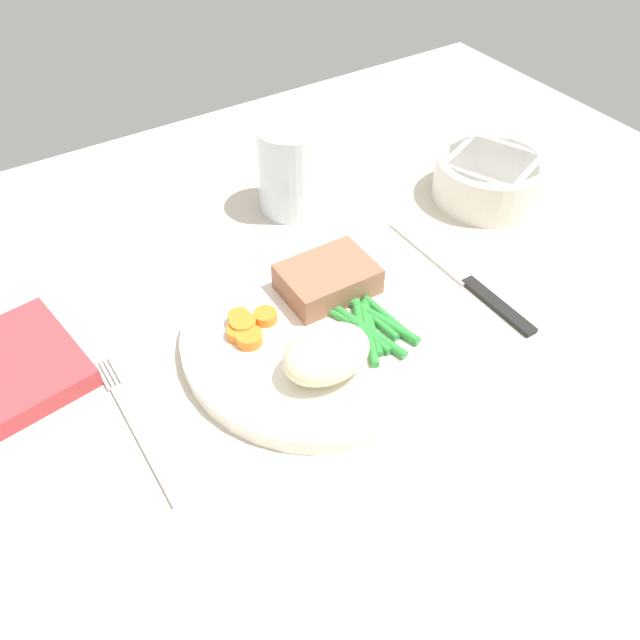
# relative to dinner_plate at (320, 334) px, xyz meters

# --- Properties ---
(dining_table) EXTENTS (1.20, 0.90, 0.02)m
(dining_table) POSITION_rel_dinner_plate_xyz_m (-0.04, 0.00, -0.02)
(dining_table) COLOR beige
(dining_table) RESTS_ON ground
(dinner_plate) EXTENTS (0.25, 0.25, 0.02)m
(dinner_plate) POSITION_rel_dinner_plate_xyz_m (0.00, 0.00, 0.00)
(dinner_plate) COLOR white
(dinner_plate) RESTS_ON dining_table
(meat_portion) EXTENTS (0.09, 0.06, 0.03)m
(meat_portion) POSITION_rel_dinner_plate_xyz_m (0.03, 0.04, 0.02)
(meat_portion) COLOR #936047
(meat_portion) RESTS_ON dinner_plate
(mashed_potatoes) EXTENTS (0.08, 0.06, 0.04)m
(mashed_potatoes) POSITION_rel_dinner_plate_xyz_m (-0.02, -0.04, 0.03)
(mashed_potatoes) COLOR beige
(mashed_potatoes) RESTS_ON dinner_plate
(carrot_slices) EXTENTS (0.05, 0.05, 0.01)m
(carrot_slices) POSITION_rel_dinner_plate_xyz_m (-0.06, 0.03, 0.01)
(carrot_slices) COLOR orange
(carrot_slices) RESTS_ON dinner_plate
(green_beans) EXTENTS (0.05, 0.09, 0.01)m
(green_beans) POSITION_rel_dinner_plate_xyz_m (0.04, -0.02, 0.01)
(green_beans) COLOR #2D8C38
(green_beans) RESTS_ON dinner_plate
(fork) EXTENTS (0.01, 0.17, 0.00)m
(fork) POSITION_rel_dinner_plate_xyz_m (-0.18, -0.00, -0.01)
(fork) COLOR silver
(fork) RESTS_ON dining_table
(knife) EXTENTS (0.02, 0.21, 0.01)m
(knife) POSITION_rel_dinner_plate_xyz_m (0.17, -0.00, -0.01)
(knife) COLOR black
(knife) RESTS_ON dining_table
(water_glass) EXTENTS (0.07, 0.07, 0.10)m
(water_glass) POSITION_rel_dinner_plate_xyz_m (0.09, 0.19, 0.03)
(water_glass) COLOR silver
(water_glass) RESTS_ON dining_table
(salad_bowl) EXTENTS (0.13, 0.13, 0.05)m
(salad_bowl) POSITION_rel_dinner_plate_xyz_m (0.29, 0.09, 0.02)
(salad_bowl) COLOR silver
(salad_bowl) RESTS_ON dining_table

